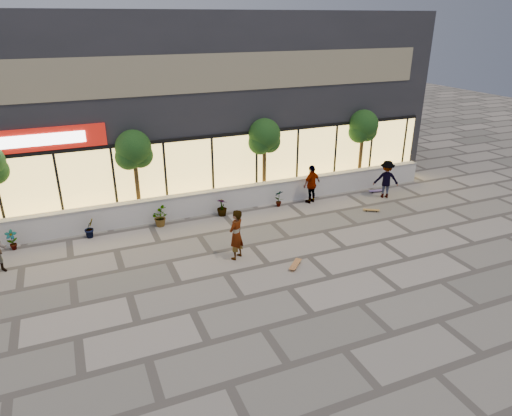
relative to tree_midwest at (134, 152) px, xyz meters
name	(u,v)px	position (x,y,z in m)	size (l,w,h in m)	color
ground	(289,287)	(3.50, -7.70, -2.99)	(80.00, 80.00, 0.00)	#A0968A
planter_wall	(220,200)	(3.50, -0.70, -2.46)	(22.00, 0.42, 1.04)	silver
retail_building	(184,99)	(3.50, 4.79, 1.26)	(24.00, 9.17, 8.50)	#25262B
shrub_a	(12,240)	(-5.00, -1.25, -2.58)	(0.43, 0.29, 0.81)	#133D16
shrub_b	(90,228)	(-2.20, -1.25, -2.58)	(0.45, 0.36, 0.81)	#133D16
shrub_c	(159,217)	(0.60, -1.25, -2.58)	(0.73, 0.63, 0.81)	#133D16
shrub_d	(222,207)	(3.40, -1.25, -2.58)	(0.45, 0.45, 0.81)	#133D16
shrub_e	(279,198)	(6.20, -1.25, -2.58)	(0.43, 0.29, 0.81)	#133D16
tree_midwest	(134,152)	(0.00, 0.00, 0.00)	(1.60, 1.50, 3.92)	#4E391B
tree_mideast	(264,138)	(6.00, 0.00, 0.00)	(1.60, 1.50, 3.92)	#4E391B
tree_east	(363,128)	(11.50, 0.00, 0.00)	(1.60, 1.50, 3.92)	#4E391B
skater_center	(236,235)	(2.62, -5.16, -2.03)	(0.69, 0.46, 1.90)	silver
skater_right_near	(312,184)	(7.84, -1.40, -2.06)	(1.09, 0.45, 1.86)	white
skater_right_far	(386,179)	(11.53, -2.19, -2.06)	(1.20, 0.69, 1.86)	maroon
skateboard_center	(295,264)	(4.33, -6.56, -2.90)	(0.77, 0.77, 0.10)	#A06334
skateboard_right_near	(371,210)	(9.84, -3.46, -2.91)	(0.73, 0.55, 0.09)	olive
skateboard_right_far	(377,191)	(11.59, -1.50, -2.90)	(0.86, 0.33, 0.10)	#6E5296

